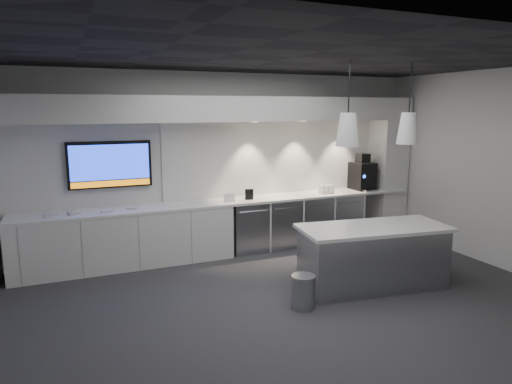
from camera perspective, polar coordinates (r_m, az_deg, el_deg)
name	(u,v)px	position (r m, az deg, el deg)	size (l,w,h in m)	color
floor	(292,301)	(5.99, 4.50, -13.40)	(7.00, 7.00, 0.00)	#313134
ceiling	(296,57)	(5.50, 4.97, 16.48)	(7.00, 7.00, 0.00)	black
wall_back	(226,162)	(7.83, -3.81, 3.71)	(7.00, 7.00, 0.00)	silver
wall_front	(456,238)	(3.58, 23.67, -5.33)	(7.00, 7.00, 0.00)	silver
wall_right	(500,170)	(7.81, 28.15, 2.47)	(7.00, 7.00, 0.00)	silver
back_counter	(233,201)	(7.63, -2.95, -1.18)	(6.80, 0.65, 0.04)	white
left_base_cabinets	(126,239)	(7.34, -15.92, -5.66)	(3.30, 0.63, 0.86)	silver
fridge_unit_a	(247,226)	(7.82, -1.19, -4.30)	(0.60, 0.61, 0.85)	gray
fridge_unit_b	(280,223)	(8.06, 2.98, -3.85)	(0.60, 0.61, 0.85)	gray
fridge_unit_c	(311,219)	(8.35, 6.88, -3.41)	(0.60, 0.61, 0.85)	gray
fridge_unit_d	(340,216)	(8.67, 10.49, -2.99)	(0.60, 0.61, 0.85)	gray
backsplash	(289,157)	(8.27, 4.13, 4.42)	(4.60, 0.03, 1.30)	silver
soffit	(231,109)	(7.49, -3.13, 10.32)	(6.90, 0.60, 0.40)	silver
column	(388,167)	(9.16, 16.14, 3.05)	(0.55, 0.55, 2.60)	silver
wall_tv	(110,165)	(7.37, -17.79, 3.28)	(1.25, 0.07, 0.72)	black
island	(373,256)	(6.47, 14.37, -7.78)	(2.11, 1.12, 0.85)	gray
bin	(303,292)	(5.74, 5.92, -12.28)	(0.29, 0.29, 0.41)	gray
coffee_machine	(362,175)	(8.82, 13.15, 2.11)	(0.38, 0.55, 0.67)	black
sign_black	(249,194)	(7.65, -0.86, -0.29)	(0.14, 0.02, 0.18)	black
sign_white	(229,198)	(7.48, -3.36, -0.71)	(0.18, 0.02, 0.14)	white
cup_cluster	(326,189)	(8.31, 8.78, 0.34)	(0.27, 0.17, 0.15)	white
tray_a	(50,215)	(7.15, -24.34, -2.63)	(0.16, 0.16, 0.03)	#BBBBBB
tray_b	(74,213)	(7.13, -21.82, -2.48)	(0.16, 0.16, 0.03)	#BBBBBB
tray_c	(106,211)	(7.13, -18.21, -2.27)	(0.16, 0.16, 0.03)	#BBBBBB
tray_d	(132,208)	(7.23, -15.25, -1.92)	(0.16, 0.16, 0.03)	#BBBBBB
pendant_left	(348,130)	(5.88, 11.39, 7.67)	(0.29, 0.29, 1.12)	silver
pendant_right	(408,128)	(6.47, 18.48, 7.58)	(0.29, 0.29, 1.12)	silver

